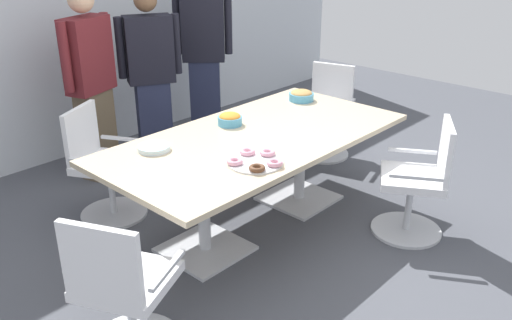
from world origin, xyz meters
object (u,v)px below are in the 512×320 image
object	(u,v)px
snack_bowl_cookies	(301,95)
donut_platter	(256,161)
person_standing_1	(151,75)
snack_bowl_chips_orange	(230,119)
office_chair_1	(103,169)
office_chair_2	(123,294)
plate_stack	(154,148)
office_chair_0	(326,116)
person_standing_0	(91,83)
office_chair_3	(419,185)
conference_table	(256,151)
person_standing_2	(204,52)

from	to	relation	value
snack_bowl_cookies	donut_platter	bearing A→B (deg)	-153.65
person_standing_1	snack_bowl_chips_orange	size ratio (longest dim) A/B	8.66
office_chair_1	person_standing_1	world-z (taller)	person_standing_1
office_chair_2	plate_stack	size ratio (longest dim) A/B	3.98
office_chair_0	snack_bowl_chips_orange	xyz separation A→B (m)	(-1.51, -0.15, 0.39)
office_chair_1	office_chair_0	bearing A→B (deg)	138.54
office_chair_0	office_chair_1	size ratio (longest dim) A/B	1.00
snack_bowl_chips_orange	plate_stack	xyz separation A→B (m)	(-0.73, 0.02, -0.03)
office_chair_0	person_standing_0	bearing A→B (deg)	41.03
office_chair_2	person_standing_1	bearing A→B (deg)	114.20
office_chair_2	office_chair_3	size ratio (longest dim) A/B	1.00
office_chair_3	donut_platter	distance (m)	1.33
office_chair_1	donut_platter	distance (m)	1.43
office_chair_1	donut_platter	size ratio (longest dim) A/B	2.39
person_standing_1	plate_stack	world-z (taller)	person_standing_1
plate_stack	snack_bowl_cookies	bearing A→B (deg)	-1.25
office_chair_1	donut_platter	world-z (taller)	office_chair_1
office_chair_0	office_chair_3	world-z (taller)	same
office_chair_2	snack_bowl_chips_orange	xyz separation A→B (m)	(1.58, 0.78, 0.39)
office_chair_1	office_chair_2	bearing A→B (deg)	32.67
conference_table	person_standing_1	size ratio (longest dim) A/B	1.43
person_standing_2	snack_bowl_chips_orange	size ratio (longest dim) A/B	9.43
office_chair_3	person_standing_0	world-z (taller)	person_standing_0
conference_table	office_chair_0	size ratio (longest dim) A/B	2.64
office_chair_2	person_standing_2	xyz separation A→B (m)	(2.57, 2.17, 0.55)
office_chair_1	snack_bowl_cookies	bearing A→B (deg)	128.78
office_chair_2	office_chair_3	distance (m)	2.33
office_chair_3	snack_bowl_chips_orange	size ratio (longest dim) A/B	4.70
office_chair_3	donut_platter	bearing A→B (deg)	118.47
office_chair_0	plate_stack	size ratio (longest dim) A/B	3.98
office_chair_3	snack_bowl_chips_orange	distance (m)	1.53
office_chair_2	snack_bowl_chips_orange	bearing A→B (deg)	91.43
office_chair_3	person_standing_1	xyz separation A→B (m)	(-0.44, 2.64, 0.46)
snack_bowl_chips_orange	donut_platter	xyz separation A→B (m)	(-0.41, -0.66, -0.03)
conference_table	snack_bowl_cookies	bearing A→B (deg)	17.88
office_chair_0	plate_stack	world-z (taller)	office_chair_0
snack_bowl_cookies	office_chair_3	bearing A→B (deg)	-98.55
office_chair_0	office_chair_1	world-z (taller)	same
office_chair_0	person_standing_0	size ratio (longest dim) A/B	0.52
office_chair_1	snack_bowl_cookies	xyz separation A→B (m)	(1.64, -0.70, 0.39)
office_chair_3	office_chair_2	bearing A→B (deg)	136.05
office_chair_2	person_standing_0	size ratio (longest dim) A/B	0.52
office_chair_2	plate_stack	world-z (taller)	office_chair_2
office_chair_0	person_standing_2	size ratio (longest dim) A/B	0.50
donut_platter	snack_bowl_chips_orange	bearing A→B (deg)	58.08
office_chair_0	person_standing_0	xyz separation A→B (m)	(-1.88, 1.24, 0.50)
person_standing_0	plate_stack	distance (m)	1.42
office_chair_1	plate_stack	bearing A→B (deg)	64.30
person_standing_1	donut_platter	xyz separation A→B (m)	(-0.66, -1.98, -0.10)
office_chair_0	office_chair_3	bearing A→B (deg)	135.06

